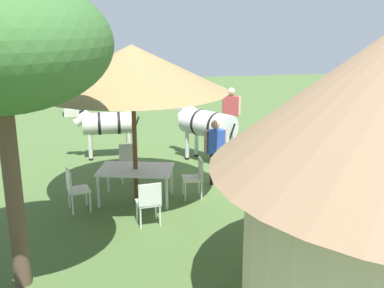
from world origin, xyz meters
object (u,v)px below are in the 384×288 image
object	(u,v)px
shade_umbrella	(132,68)
zebra_nearest_camera	(341,149)
guest_beside_umbrella	(215,146)
zebra_toward_hut	(206,124)
patio_dining_table	(136,172)
patio_chair_near_hut	(196,175)
standing_watcher	(231,110)
patio_chair_west_end	(149,201)
patio_chair_east_end	(74,187)
striped_lounge_chair	(311,149)
patio_chair_near_lawn	(129,160)
zebra_by_umbrella	(107,124)

from	to	relation	value
shade_umbrella	zebra_nearest_camera	size ratio (longest dim) A/B	1.81
guest_beside_umbrella	zebra_toward_hut	distance (m)	1.73
shade_umbrella	patio_dining_table	bearing A→B (deg)	0.00
patio_chair_near_hut	standing_watcher	distance (m)	4.76
patio_chair_west_end	zebra_nearest_camera	distance (m)	4.51
patio_dining_table	patio_chair_east_end	distance (m)	1.33
shade_umbrella	striped_lounge_chair	world-z (taller)	shade_umbrella
patio_chair_near_lawn	guest_beside_umbrella	distance (m)	2.14
shade_umbrella	patio_dining_table	distance (m)	2.22
patio_chair_west_end	patio_chair_near_hut	distance (m)	1.72
patio_chair_west_end	patio_chair_east_end	bearing A→B (deg)	138.52
standing_watcher	zebra_by_umbrella	xyz separation A→B (m)	(3.85, 0.91, -0.07)
shade_umbrella	zebra_nearest_camera	bearing A→B (deg)	174.26
zebra_by_umbrella	zebra_toward_hut	xyz separation A→B (m)	(-2.64, 0.94, 0.09)
patio_dining_table	zebra_toward_hut	size ratio (longest dim) A/B	0.92
patio_dining_table	patio_chair_near_lawn	world-z (taller)	patio_chair_near_lawn
shade_umbrella	patio_chair_east_end	world-z (taller)	shade_umbrella
standing_watcher	patio_chair_west_end	bearing A→B (deg)	89.04
patio_chair_east_end	guest_beside_umbrella	xyz separation A→B (m)	(-3.21, -0.97, 0.43)
guest_beside_umbrella	zebra_by_umbrella	bearing A→B (deg)	120.80
patio_chair_near_lawn	patio_chair_west_end	bearing A→B (deg)	91.65
patio_chair_near_lawn	zebra_toward_hut	xyz separation A→B (m)	(-2.17, -1.06, 0.54)
patio_chair_near_hut	standing_watcher	world-z (taller)	standing_watcher
shade_umbrella	patio_dining_table	world-z (taller)	shade_umbrella
standing_watcher	patio_chair_near_lawn	bearing A→B (deg)	69.47
patio_chair_near_hut	striped_lounge_chair	distance (m)	4.38
patio_chair_west_end	zebra_toward_hut	world-z (taller)	zebra_toward_hut
patio_dining_table	zebra_toward_hut	world-z (taller)	zebra_toward_hut
standing_watcher	zebra_nearest_camera	xyz separation A→B (m)	(-1.23, 4.68, 0.01)
patio_dining_table	standing_watcher	world-z (taller)	standing_watcher
zebra_by_umbrella	zebra_toward_hut	world-z (taller)	zebra_toward_hut
zebra_by_umbrella	shade_umbrella	bearing A→B (deg)	-170.24
patio_chair_near_lawn	zebra_toward_hut	distance (m)	2.48
zebra_nearest_camera	zebra_by_umbrella	distance (m)	6.33
zebra_nearest_camera	zebra_by_umbrella	bearing A→B (deg)	-39.66
patio_chair_near_lawn	patio_dining_table	bearing A→B (deg)	90.00
guest_beside_umbrella	zebra_nearest_camera	bearing A→B (deg)	-35.28
patio_chair_near_lawn	guest_beside_umbrella	world-z (taller)	guest_beside_umbrella
patio_dining_table	zebra_nearest_camera	distance (m)	4.58
patio_chair_west_end	zebra_by_umbrella	bearing A→B (deg)	92.11
standing_watcher	zebra_by_umbrella	size ratio (longest dim) A/B	0.83
patio_chair_near_hut	patio_chair_near_lawn	size ratio (longest dim) A/B	1.00
shade_umbrella	patio_dining_table	size ratio (longest dim) A/B	2.23
patio_dining_table	patio_chair_near_lawn	size ratio (longest dim) A/B	1.97
guest_beside_umbrella	striped_lounge_chair	distance (m)	3.56
shade_umbrella	striped_lounge_chair	distance (m)	6.12
patio_chair_near_lawn	striped_lounge_chair	size ratio (longest dim) A/B	0.94
standing_watcher	zebra_toward_hut	world-z (taller)	standing_watcher
patio_chair_near_lawn	guest_beside_umbrella	size ratio (longest dim) A/B	0.57
patio_chair_west_end	patio_chair_near_lawn	size ratio (longest dim) A/B	1.00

